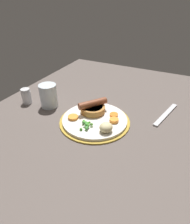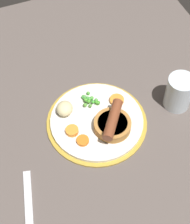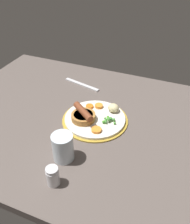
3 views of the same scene
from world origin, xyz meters
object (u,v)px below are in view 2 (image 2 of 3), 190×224
(carrot_slice_0, at_px, (83,142))
(carrot_slice_1, at_px, (72,131))
(potato_chunk_0, at_px, (65,109))
(fork, at_px, (29,211))
(drinking_glass, at_px, (179,92))
(dinner_plate, at_px, (97,122))
(pea_pile, at_px, (89,100))
(sausage_pudding, at_px, (113,124))
(carrot_slice_2, at_px, (117,100))

(carrot_slice_0, xyz_separation_m, carrot_slice_1, (0.04, 0.01, 0.00))
(potato_chunk_0, relative_size, carrot_slice_0, 1.48)
(fork, bearing_deg, drinking_glass, -59.41)
(drinking_glass, bearing_deg, dinner_plate, 84.65)
(dinner_plate, distance_m, carrot_slice_0, 0.07)
(pea_pile, distance_m, carrot_slice_0, 0.12)
(dinner_plate, xyz_separation_m, sausage_pudding, (-0.04, -0.03, 0.03))
(pea_pile, bearing_deg, fork, 133.95)
(carrot_slice_1, distance_m, carrot_slice_2, 0.14)
(dinner_plate, relative_size, fork, 1.34)
(drinking_glass, bearing_deg, carrot_slice_1, 88.29)
(sausage_pudding, relative_size, carrot_slice_1, 3.25)
(pea_pile, relative_size, carrot_slice_1, 1.59)
(dinner_plate, height_order, pea_pile, pea_pile)
(pea_pile, xyz_separation_m, fork, (-0.21, 0.22, -0.02))
(potato_chunk_0, bearing_deg, drinking_glass, -104.16)
(carrot_slice_1, bearing_deg, drinking_glass, -91.71)
(pea_pile, height_order, fork, pea_pile)
(pea_pile, relative_size, carrot_slice_0, 1.67)
(potato_chunk_0, distance_m, carrot_slice_1, 0.06)
(carrot_slice_2, height_order, fork, carrot_slice_2)
(dinner_plate, height_order, carrot_slice_2, carrot_slice_2)
(potato_chunk_0, relative_size, carrot_slice_2, 1.21)
(potato_chunk_0, relative_size, drinking_glass, 0.48)
(carrot_slice_1, height_order, carrot_slice_2, carrot_slice_1)
(carrot_slice_2, bearing_deg, sausage_pudding, 148.71)
(pea_pile, height_order, drinking_glass, drinking_glass)
(carrot_slice_2, bearing_deg, carrot_slice_1, 108.29)
(carrot_slice_1, height_order, fork, carrot_slice_1)
(sausage_pudding, height_order, drinking_glass, drinking_glass)
(carrot_slice_0, xyz_separation_m, fork, (-0.10, 0.16, -0.01))
(potato_chunk_0, bearing_deg, fork, 143.34)
(potato_chunk_0, height_order, carrot_slice_2, potato_chunk_0)
(carrot_slice_0, bearing_deg, drinking_glass, -83.52)
(sausage_pudding, relative_size, fork, 0.55)
(dinner_plate, bearing_deg, carrot_slice_2, -63.76)
(carrot_slice_2, height_order, drinking_glass, drinking_glass)
(drinking_glass, bearing_deg, carrot_slice_2, 69.61)
(dinner_plate, relative_size, pea_pile, 5.01)
(carrot_slice_2, xyz_separation_m, fork, (-0.18, 0.28, -0.02))
(potato_chunk_0, bearing_deg, carrot_slice_1, 177.03)
(dinner_plate, xyz_separation_m, carrot_slice_2, (0.03, -0.07, 0.01))
(pea_pile, bearing_deg, carrot_slice_1, 134.00)
(dinner_plate, height_order, potato_chunk_0, potato_chunk_0)
(fork, distance_m, drinking_glass, 0.44)
(potato_chunk_0, distance_m, fork, 0.25)
(pea_pile, bearing_deg, carrot_slice_0, 152.14)
(dinner_plate, xyz_separation_m, pea_pile, (0.06, -0.00, 0.02))
(pea_pile, xyz_separation_m, carrot_slice_2, (-0.02, -0.06, -0.01))
(carrot_slice_1, bearing_deg, dinner_plate, -80.45)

